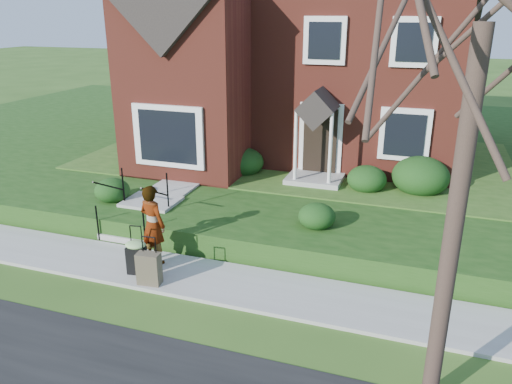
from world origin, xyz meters
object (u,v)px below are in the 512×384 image
at_px(suitcase_black, 136,255).
at_px(suitcase_olive, 149,268).
at_px(front_steps, 143,214).
at_px(woman, 153,225).

height_order(suitcase_black, suitcase_olive, suitcase_black).
height_order(front_steps, suitcase_olive, front_steps).
distance_m(suitcase_black, suitcase_olive, 0.56).
bearing_deg(woman, suitcase_black, 96.41).
bearing_deg(front_steps, suitcase_black, -61.94).
relative_size(front_steps, suitcase_black, 1.86).
bearing_deg(suitcase_olive, suitcase_black, 141.69).
relative_size(woman, suitcase_black, 1.67).
bearing_deg(suitcase_olive, woman, 106.92).
height_order(woman, suitcase_olive, woman).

